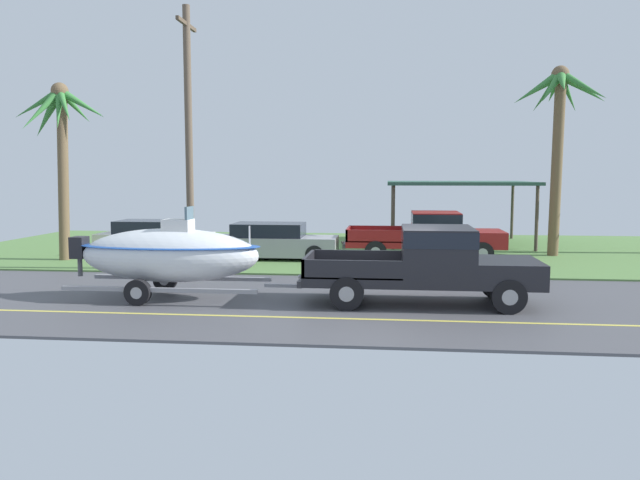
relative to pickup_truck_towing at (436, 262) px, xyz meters
name	(u,v)px	position (x,y,z in m)	size (l,w,h in m)	color
ground	(387,259)	(-1.19, 8.34, -1.07)	(36.00, 22.00, 0.11)	#4C4C51
pickup_truck_towing	(436,262)	(0.00, 0.00, 0.00)	(5.88, 2.15, 1.90)	black
boat_on_trailer	(169,255)	(-6.75, 0.00, 0.08)	(5.98, 2.13, 2.37)	gray
parked_pickup_background	(434,233)	(0.54, 8.12, -0.04)	(5.99, 2.11, 1.80)	maroon
parked_sedan_near	(274,242)	(-5.42, 7.52, -0.38)	(4.64, 1.85, 1.38)	#99999E
parked_sedan_far	(154,238)	(-10.38, 8.37, -0.38)	(4.39, 1.84, 1.38)	beige
carport_awning	(458,184)	(1.94, 13.45, 1.69)	(6.31, 5.65, 2.87)	#4C4238
palm_tree_near_left	(61,127)	(-13.06, 6.54, 3.86)	(3.36, 3.24, 6.49)	brown
palm_tree_near_right	(560,113)	(5.20, 9.34, 4.41)	(3.64, 3.08, 7.26)	brown
utility_pole	(189,136)	(-7.66, 4.61, 3.38)	(0.24, 1.80, 8.56)	brown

